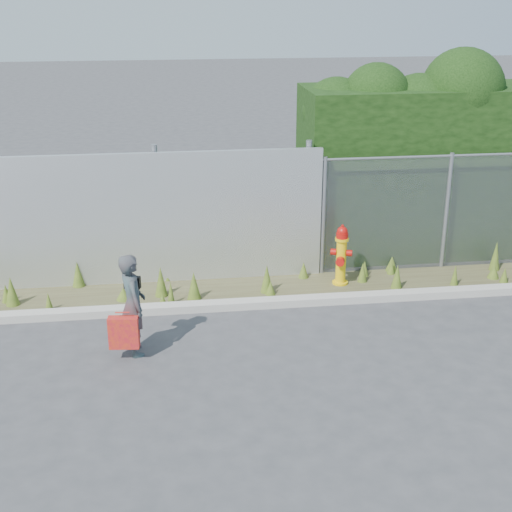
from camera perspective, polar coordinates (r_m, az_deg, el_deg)
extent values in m
plane|color=#3B3B3D|center=(9.49, 2.94, -8.59)|extent=(80.00, 80.00, 0.00)
cube|color=#A49F95|center=(11.05, 1.27, -3.74)|extent=(16.00, 0.22, 0.12)
cube|color=#474329|center=(11.61, 0.82, -2.76)|extent=(16.00, 1.20, 0.01)
cone|color=#445D1C|center=(11.39, -7.62, -2.09)|extent=(0.21, 0.21, 0.50)
cone|color=#445D1C|center=(11.10, -6.82, -3.00)|extent=(0.12, 0.12, 0.39)
cone|color=#445D1C|center=(12.02, -14.06, -1.47)|extent=(0.21, 0.21, 0.44)
cone|color=#445D1C|center=(11.22, -4.99, -2.44)|extent=(0.23, 0.23, 0.47)
cone|color=#445D1C|center=(12.02, -7.09, -1.62)|extent=(0.11, 0.11, 0.19)
cone|color=#445D1C|center=(12.23, 8.67, -1.04)|extent=(0.15, 0.15, 0.28)
cone|color=#445D1C|center=(11.98, 8.52, -1.34)|extent=(0.16, 0.16, 0.35)
cone|color=#445D1C|center=(11.40, -10.56, -3.05)|extent=(0.24, 0.24, 0.21)
cone|color=#445D1C|center=(12.97, 18.61, -0.05)|extent=(0.18, 0.18, 0.53)
cone|color=#445D1C|center=(12.66, 18.47, -1.22)|extent=(0.20, 0.20, 0.25)
cone|color=#445D1C|center=(12.53, 10.80, -0.66)|extent=(0.21, 0.21, 0.27)
cone|color=#445D1C|center=(12.40, 10.76, -0.95)|extent=(0.14, 0.14, 0.25)
cone|color=#445D1C|center=(11.81, 11.21, -1.69)|extent=(0.18, 0.18, 0.42)
cone|color=#445D1C|center=(11.10, -7.48, -3.56)|extent=(0.14, 0.14, 0.20)
cone|color=#445D1C|center=(12.04, 3.82, -1.18)|extent=(0.18, 0.18, 0.29)
cone|color=#445D1C|center=(11.29, -16.25, -3.59)|extent=(0.13, 0.13, 0.30)
cone|color=#445D1C|center=(12.16, 15.62, -1.53)|extent=(0.13, 0.13, 0.36)
cone|color=#445D1C|center=(11.60, -18.97, -2.73)|extent=(0.22, 0.22, 0.48)
cone|color=#445D1C|center=(11.55, 0.96, -2.09)|extent=(0.08, 0.08, 0.30)
cone|color=#445D1C|center=(11.43, 0.87, -1.88)|extent=(0.21, 0.21, 0.48)
cone|color=#445D1C|center=(11.78, -19.36, -2.88)|extent=(0.16, 0.16, 0.31)
cone|color=#445D1C|center=(12.53, 19.25, -1.51)|extent=(0.14, 0.14, 0.27)
cone|color=#445D1C|center=(12.02, -9.66, -1.41)|extent=(0.12, 0.12, 0.32)
cone|color=#445D1C|center=(11.38, 1.17, -2.63)|extent=(0.17, 0.17, 0.24)
cube|color=silver|center=(11.79, -15.43, 2.54)|extent=(8.50, 0.08, 2.20)
cylinder|color=gray|center=(11.77, -7.89, 3.34)|extent=(0.10, 0.10, 2.30)
cylinder|color=gray|center=(12.01, 4.14, 3.84)|extent=(0.10, 0.10, 2.30)
cube|color=gray|center=(13.07, 19.25, 3.44)|extent=(6.50, 0.03, 2.00)
cylinder|color=gray|center=(12.82, 19.78, 7.70)|extent=(6.50, 0.04, 0.04)
cylinder|color=gray|center=(11.98, 5.41, 3.14)|extent=(0.07, 0.07, 2.05)
cylinder|color=gray|center=(12.63, 14.99, 3.44)|extent=(0.07, 0.07, 2.05)
cube|color=black|center=(13.93, 18.83, 6.68)|extent=(7.30, 1.60, 3.00)
sphere|color=black|center=(12.81, 6.43, 11.37)|extent=(1.22, 1.22, 1.22)
sphere|color=black|center=(12.79, 9.60, 12.42)|extent=(1.18, 1.18, 1.18)
sphere|color=black|center=(13.07, 12.89, 11.12)|extent=(1.37, 1.37, 1.37)
sphere|color=black|center=(13.19, 16.19, 12.66)|extent=(1.45, 1.45, 1.45)
sphere|color=black|center=(13.55, 19.15, 10.13)|extent=(1.11, 1.11, 1.11)
cylinder|color=yellow|center=(11.91, 6.74, -2.15)|extent=(0.26, 0.26, 0.06)
cylinder|color=yellow|center=(11.77, 6.81, -0.53)|extent=(0.17, 0.17, 0.78)
cylinder|color=yellow|center=(11.63, 6.90, 1.34)|extent=(0.22, 0.22, 0.05)
cylinder|color=#B20F0A|center=(11.61, 6.91, 1.64)|extent=(0.19, 0.19, 0.09)
sphere|color=#B20F0A|center=(11.59, 6.92, 1.94)|extent=(0.17, 0.17, 0.17)
cylinder|color=#B20F0A|center=(11.56, 6.94, 2.37)|extent=(0.05, 0.05, 0.05)
cylinder|color=#B20F0A|center=(11.68, 6.24, 0.26)|extent=(0.09, 0.10, 0.10)
cylinder|color=#B20F0A|center=(11.74, 7.46, 0.32)|extent=(0.09, 0.10, 0.10)
cylinder|color=#B20F0A|center=(11.63, 6.98, -0.44)|extent=(0.14, 0.11, 0.14)
imported|color=#0F6062|center=(9.58, -9.83, -3.84)|extent=(0.46, 0.59, 1.42)
cube|color=#AF0A2E|center=(9.52, -10.53, -6.03)|extent=(0.39, 0.14, 0.43)
cylinder|color=#AF0A2E|center=(9.39, -10.65, -4.46)|extent=(0.19, 0.02, 0.02)
cube|color=black|center=(9.63, -9.88, -2.10)|extent=(0.22, 0.09, 0.16)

